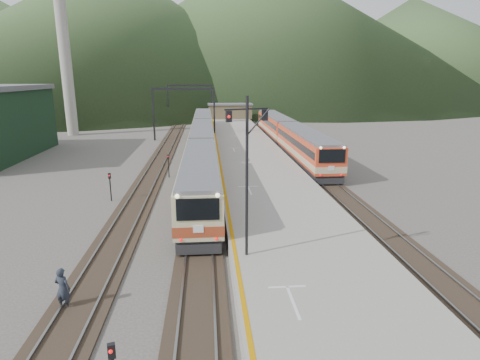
{
  "coord_description": "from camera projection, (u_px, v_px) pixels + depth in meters",
  "views": [
    {
      "loc": [
        0.54,
        -7.8,
        9.59
      ],
      "look_at": [
        3.0,
        21.48,
        2.0
      ],
      "focal_mm": 30.0,
      "sensor_mm": 36.0,
      "label": 1
    }
  ],
  "objects": [
    {
      "name": "track_second",
      "position": [
        296.0,
        156.0,
        49.39
      ],
      "size": [
        2.6,
        200.0,
        0.23
      ],
      "color": "black",
      "rests_on": "ground"
    },
    {
      "name": "short_signal_b",
      "position": [
        168.0,
        163.0,
        39.05
      ],
      "size": [
        0.23,
        0.17,
        2.27
      ],
      "color": "black",
      "rests_on": "ground"
    },
    {
      "name": "track_main",
      "position": [
        203.0,
        158.0,
        48.46
      ],
      "size": [
        2.6,
        200.0,
        0.23
      ],
      "color": "black",
      "rests_on": "ground"
    },
    {
      "name": "smokestack",
      "position": [
        64.0,
        42.0,
        64.17
      ],
      "size": [
        1.8,
        1.8,
        30.0
      ],
      "primitive_type": "cylinder",
      "color": "#9E998E",
      "rests_on": "ground"
    },
    {
      "name": "signal_mast",
      "position": [
        247.0,
        162.0,
        18.78
      ],
      "size": [
        2.11,
        0.82,
        7.77
      ],
      "color": "black",
      "rests_on": "platform"
    },
    {
      "name": "gantry_near",
      "position": [
        184.0,
        104.0,
        61.32
      ],
      "size": [
        9.55,
        0.25,
        8.0
      ],
      "color": "black",
      "rests_on": "ground"
    },
    {
      "name": "worker",
      "position": [
        63.0,
        289.0,
        16.85
      ],
      "size": [
        0.79,
        0.62,
        1.89
      ],
      "primitive_type": "imported",
      "rotation": [
        0.0,
        0.0,
        2.86
      ],
      "color": "#232934",
      "rests_on": "ground"
    },
    {
      "name": "hill_a",
      "position": [
        115.0,
        30.0,
        182.46
      ],
      "size": [
        180.0,
        180.0,
        60.0
      ],
      "primitive_type": "cone",
      "color": "#344A27",
      "rests_on": "ground"
    },
    {
      "name": "hill_c",
      "position": [
        409.0,
        47.0,
        215.14
      ],
      "size": [
        160.0,
        160.0,
        50.0
      ],
      "primitive_type": "cone",
      "color": "#344A27",
      "rests_on": "ground"
    },
    {
      "name": "platform",
      "position": [
        250.0,
        157.0,
        46.87
      ],
      "size": [
        8.0,
        100.0,
        1.0
      ],
      "primitive_type": "cube",
      "color": "gray",
      "rests_on": "ground"
    },
    {
      "name": "hill_b",
      "position": [
        257.0,
        25.0,
        224.84
      ],
      "size": [
        220.0,
        220.0,
        75.0
      ],
      "primitive_type": "cone",
      "color": "#344A27",
      "rests_on": "ground"
    },
    {
      "name": "track_far",
      "position": [
        161.0,
        159.0,
        48.05
      ],
      "size": [
        2.6,
        200.0,
        0.23
      ],
      "color": "black",
      "rests_on": "ground"
    },
    {
      "name": "short_signal_c",
      "position": [
        110.0,
        183.0,
        31.53
      ],
      "size": [
        0.25,
        0.21,
        2.27
      ],
      "color": "black",
      "rests_on": "ground"
    },
    {
      "name": "station_shed",
      "position": [
        230.0,
        111.0,
        84.95
      ],
      "size": [
        9.4,
        4.4,
        3.1
      ],
      "color": "brown",
      "rests_on": "platform"
    },
    {
      "name": "second_train",
      "position": [
        288.0,
        135.0,
        54.3
      ],
      "size": [
        2.88,
        39.18,
        3.51
      ],
      "color": "#D94221",
      "rests_on": "track_second"
    },
    {
      "name": "main_train",
      "position": [
        202.0,
        142.0,
        48.77
      ],
      "size": [
        2.77,
        56.97,
        3.39
      ],
      "color": "tan",
      "rests_on": "track_main"
    },
    {
      "name": "gantry_far",
      "position": [
        190.0,
        96.0,
        85.44
      ],
      "size": [
        9.55,
        0.25,
        8.0
      ],
      "color": "black",
      "rests_on": "ground"
    }
  ]
}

